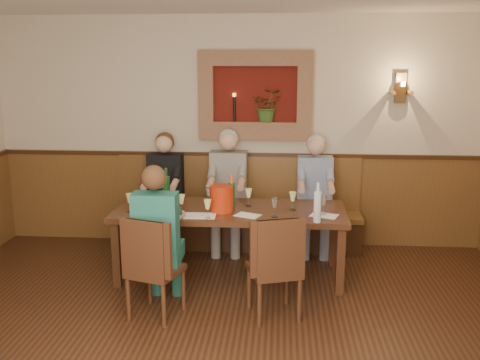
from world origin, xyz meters
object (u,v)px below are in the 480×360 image
object	(u,v)px
chair_near_left	(155,287)
wine_bottle_green_a	(232,195)
water_bottle	(317,206)
person_bench_mid	(228,201)
bench	(238,221)
spittoon_bucket	(222,199)
chair_near_right	(274,287)
dining_table	(230,216)
person_bench_left	(165,201)
person_bench_right	(314,205)
person_chair_front	(159,250)
wine_bottle_green_b	(166,191)

from	to	relation	value
chair_near_left	wine_bottle_green_a	xyz separation A→B (m)	(0.61, 0.93, 0.63)
wine_bottle_green_a	water_bottle	distance (m)	0.93
wine_bottle_green_a	water_bottle	bearing A→B (deg)	-23.05
person_bench_mid	chair_near_left	bearing A→B (deg)	-105.09
bench	spittoon_bucket	world-z (taller)	bench
chair_near_right	dining_table	bearing A→B (deg)	101.09
water_bottle	person_bench_mid	bearing A→B (deg)	128.72
chair_near_right	chair_near_left	bearing A→B (deg)	166.57
chair_near_left	person_bench_left	world-z (taller)	person_bench_left
chair_near_right	water_bottle	xyz separation A→B (m)	(0.40, 0.48, 0.63)
bench	water_bottle	xyz separation A→B (m)	(0.88, -1.34, 0.58)
chair_near_right	person_bench_mid	size ratio (longest dim) A/B	0.65
chair_near_right	wine_bottle_green_a	world-z (taller)	wine_bottle_green_a
chair_near_right	person_bench_right	xyz separation A→B (m)	(0.45, 1.71, 0.30)
chair_near_left	person_bench_right	xyz separation A→B (m)	(1.52, 1.79, 0.31)
person_chair_front	spittoon_bucket	bearing A→B (deg)	53.24
chair_near_right	water_bottle	world-z (taller)	water_bottle
person_bench_left	person_chair_front	world-z (taller)	person_bench_left
person_bench_right	wine_bottle_green_a	bearing A→B (deg)	-136.42
wine_bottle_green_a	chair_near_right	bearing A→B (deg)	-61.32
person_bench_left	spittoon_bucket	bearing A→B (deg)	-49.30
bench	person_bench_left	bearing A→B (deg)	-173.17
chair_near_left	spittoon_bucket	size ratio (longest dim) A/B	3.52
bench	chair_near_left	world-z (taller)	bench
chair_near_left	person_bench_left	size ratio (longest dim) A/B	0.67
person_bench_left	person_bench_mid	xyz separation A→B (m)	(0.77, -0.00, 0.02)
bench	chair_near_right	distance (m)	1.88
bench	chair_near_left	bearing A→B (deg)	-107.28
spittoon_bucket	wine_bottle_green_a	xyz separation A→B (m)	(0.10, 0.07, 0.02)
dining_table	chair_near_left	bearing A→B (deg)	-121.71
person_chair_front	person_bench_right	bearing A→B (deg)	46.87
chair_near_left	water_bottle	bearing A→B (deg)	38.72
chair_near_right	person_bench_left	distance (m)	2.21
bench	person_bench_right	xyz separation A→B (m)	(0.93, -0.11, 0.26)
person_chair_front	dining_table	bearing A→B (deg)	53.09
person_bench_mid	person_bench_right	size ratio (longest dim) A/B	1.04
person_bench_left	wine_bottle_green_b	world-z (taller)	person_bench_left
person_bench_right	dining_table	bearing A→B (deg)	-137.98
chair_near_left	water_bottle	world-z (taller)	water_bottle
person_bench_right	bench	bearing A→B (deg)	173.53
person_bench_mid	water_bottle	size ratio (longest dim) A/B	3.79
dining_table	person_bench_mid	world-z (taller)	person_bench_mid
bench	person_chair_front	size ratio (longest dim) A/B	2.17
chair_near_right	person_bench_right	distance (m)	1.80
person_chair_front	wine_bottle_green_b	bearing A→B (deg)	96.55
chair_near_left	person_bench_mid	world-z (taller)	person_bench_mid
person_bench_mid	wine_bottle_green_a	world-z (taller)	person_bench_mid
person_bench_right	person_bench_left	bearing A→B (deg)	-179.99
chair_near_right	bench	bearing A→B (deg)	87.07
wine_bottle_green_a	water_bottle	world-z (taller)	water_bottle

